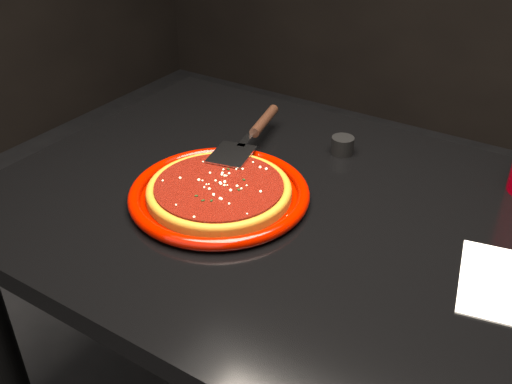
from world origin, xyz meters
TOP-DOWN VIEW (x-y plane):
  - table at (0.00, 0.00)m, footprint 1.20×0.80m
  - plate at (-0.17, -0.06)m, footprint 0.34×0.34m
  - pizza_crust at (-0.17, -0.06)m, footprint 0.27×0.27m
  - pizza_crust_rim at (-0.17, -0.06)m, footprint 0.27×0.27m
  - pizza_sauce at (-0.17, -0.06)m, footprint 0.24×0.24m
  - parmesan_dusting at (-0.17, -0.06)m, footprint 0.23×0.23m
  - basil_flecks at (-0.17, -0.06)m, footprint 0.21×0.21m
  - pizza_server at (-0.22, 0.12)m, footprint 0.15×0.33m
  - ramekin at (-0.06, 0.23)m, footprint 0.06×0.06m

SIDE VIEW (x-z plane):
  - table at x=0.00m, z-range 0.00..0.75m
  - plate at x=-0.17m, z-range 0.75..0.77m
  - pizza_crust at x=-0.17m, z-range 0.76..0.77m
  - ramekin at x=-0.06m, z-range 0.75..0.79m
  - pizza_crust_rim at x=-0.17m, z-range 0.76..0.78m
  - pizza_sauce at x=-0.17m, z-range 0.77..0.78m
  - basil_flecks at x=-0.17m, z-range 0.78..0.78m
  - parmesan_dusting at x=-0.17m, z-range 0.78..0.79m
  - pizza_server at x=-0.22m, z-range 0.78..0.80m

